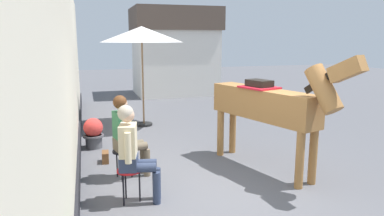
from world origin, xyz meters
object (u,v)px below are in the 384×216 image
flower_planter_farthest (93,132)px  cafe_parasol (142,35)px  seated_visitor_near (133,149)px  seated_visitor_far (126,132)px  satchel_bag (105,157)px  saddled_horse_center (268,105)px

flower_planter_farthest → cafe_parasol: size_ratio=0.25×
seated_visitor_near → flower_planter_farthest: bearing=99.6°
seated_visitor_near → seated_visitor_far: (0.01, 0.93, 0.00)m
cafe_parasol → satchel_bag: cafe_parasol is taller
cafe_parasol → satchel_bag: size_ratio=9.21×
seated_visitor_far → satchel_bag: size_ratio=4.96×
saddled_horse_center → cafe_parasol: 4.35m
satchel_bag → cafe_parasol: bearing=-19.4°
seated_visitor_far → saddled_horse_center: (2.37, -0.32, 0.38)m
seated_visitor_near → satchel_bag: size_ratio=4.96×
flower_planter_farthest → satchel_bag: 1.04m
seated_visitor_near → saddled_horse_center: bearing=14.2°
seated_visitor_near → cafe_parasol: 4.85m
seated_visitor_near → satchel_bag: (-0.30, 1.81, -0.68)m
cafe_parasol → seated_visitor_far: bearing=-103.4°
cafe_parasol → seated_visitor_near: bearing=-100.8°
flower_planter_farthest → satchel_bag: (0.18, -1.00, -0.23)m
saddled_horse_center → seated_visitor_near: bearing=-165.8°
cafe_parasol → satchel_bag: 3.70m
seated_visitor_far → saddled_horse_center: saddled_horse_center is taller
saddled_horse_center → satchel_bag: size_ratio=10.37×
seated_visitor_near → flower_planter_farthest: seated_visitor_near is taller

